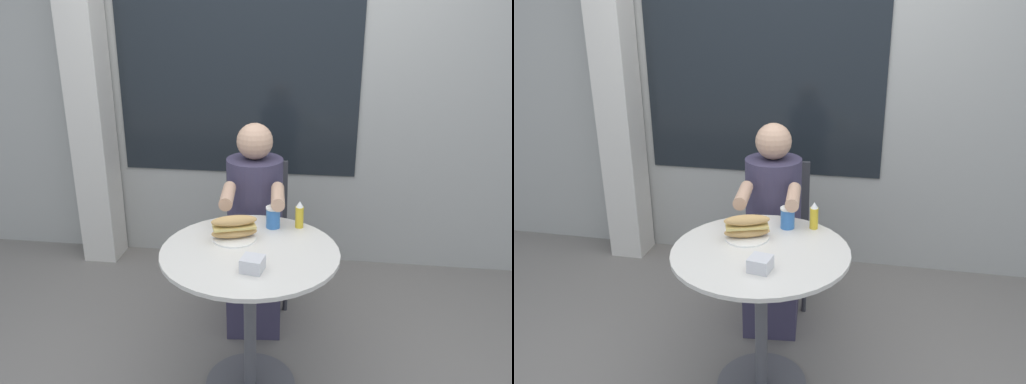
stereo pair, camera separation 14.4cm
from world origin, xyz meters
TOP-DOWN VIEW (x-y plane):
  - ground_plane at (0.00, 0.00)m, footprint 8.00×8.00m
  - storefront_wall at (-0.00, 1.44)m, footprint 8.00×0.09m
  - lattice_pillar at (-1.30, 1.25)m, footprint 0.24×0.24m
  - cafe_table at (0.00, 0.00)m, footprint 0.81×0.81m
  - diner_chair at (-0.07, 0.92)m, footprint 0.41×0.41m
  - seated_diner at (-0.06, 0.58)m, footprint 0.36×0.58m
  - sandwich_on_plate at (-0.09, 0.11)m, footprint 0.23×0.21m
  - drink_cup at (0.08, 0.26)m, footprint 0.07×0.07m
  - napkin_box at (0.04, -0.18)m, footprint 0.10×0.10m
  - condiment_bottle at (0.21, 0.28)m, footprint 0.04×0.04m

SIDE VIEW (x-z plane):
  - ground_plane at x=0.00m, z-range 0.00..0.00m
  - diner_chair at x=-0.07m, z-range 0.09..0.96m
  - seated_diner at x=-0.06m, z-range -0.07..1.13m
  - cafe_table at x=0.00m, z-range 0.18..0.94m
  - napkin_box at x=0.04m, z-range 0.76..0.82m
  - sandwich_on_plate at x=-0.09m, z-range 0.75..0.87m
  - drink_cup at x=0.08m, z-range 0.76..0.86m
  - condiment_bottle at x=0.21m, z-range 0.75..0.89m
  - lattice_pillar at x=-1.30m, z-range 0.00..2.40m
  - storefront_wall at x=0.00m, z-range 0.00..2.80m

